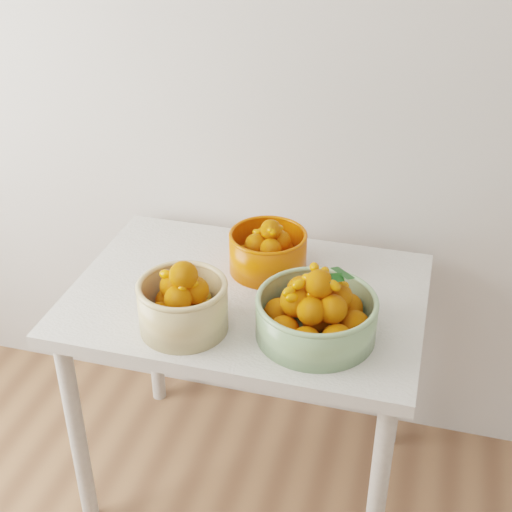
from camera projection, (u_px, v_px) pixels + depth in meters
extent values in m
cube|color=silver|center=(343.00, 49.00, 2.01)|extent=(4.00, 0.04, 2.70)
cube|color=silver|center=(247.00, 298.00, 2.04)|extent=(1.00, 0.70, 0.04)
cylinder|color=silver|center=(77.00, 435.00, 2.09)|extent=(0.05, 0.05, 0.71)
cylinder|color=silver|center=(377.00, 499.00, 1.90)|extent=(0.05, 0.05, 0.71)
cylinder|color=silver|center=(153.00, 322.00, 2.57)|extent=(0.05, 0.05, 0.71)
cylinder|color=silver|center=(398.00, 363.00, 2.37)|extent=(0.05, 0.05, 0.71)
cylinder|color=#D0B47D|center=(183.00, 307.00, 1.85)|extent=(0.26, 0.26, 0.13)
torus|color=#D0B47D|center=(182.00, 286.00, 1.82)|extent=(0.27, 0.27, 0.02)
sphere|color=#D1660C|center=(205.00, 315.00, 1.85)|extent=(0.08, 0.08, 0.08)
sphere|color=#D1660C|center=(197.00, 300.00, 1.90)|extent=(0.08, 0.08, 0.08)
sphere|color=#EC5F02|center=(170.00, 301.00, 1.90)|extent=(0.08, 0.08, 0.08)
sphere|color=#EC5F02|center=(161.00, 317.00, 1.84)|extent=(0.08, 0.08, 0.08)
sphere|color=#EC5F02|center=(182.00, 325.00, 1.81)|extent=(0.08, 0.08, 0.08)
sphere|color=#EC5F02|center=(183.00, 311.00, 1.86)|extent=(0.08, 0.08, 0.08)
sphere|color=#EC5F02|center=(195.00, 290.00, 1.83)|extent=(0.07, 0.07, 0.07)
sphere|color=#EC5F02|center=(175.00, 286.00, 1.85)|extent=(0.08, 0.08, 0.08)
sphere|color=#EC5F02|center=(178.00, 299.00, 1.80)|extent=(0.07, 0.07, 0.07)
sphere|color=#EC5F02|center=(184.00, 275.00, 1.80)|extent=(0.07, 0.07, 0.07)
ellipsoid|color=orange|center=(182.00, 287.00, 1.79)|extent=(0.04, 0.05, 0.04)
ellipsoid|color=orange|center=(166.00, 274.00, 1.83)|extent=(0.05, 0.04, 0.03)
ellipsoid|color=orange|center=(192.00, 283.00, 1.83)|extent=(0.04, 0.05, 0.03)
ellipsoid|color=orange|center=(190.00, 274.00, 1.81)|extent=(0.05, 0.05, 0.04)
ellipsoid|color=orange|center=(183.00, 280.00, 1.81)|extent=(0.05, 0.04, 0.03)
ellipsoid|color=orange|center=(192.00, 283.00, 1.80)|extent=(0.04, 0.03, 0.04)
cylinder|color=#89AE7A|center=(316.00, 318.00, 1.83)|extent=(0.37, 0.37, 0.11)
torus|color=#89AE7A|center=(317.00, 300.00, 1.80)|extent=(0.38, 0.38, 0.01)
sphere|color=#EC5F02|center=(355.00, 325.00, 1.81)|extent=(0.08, 0.08, 0.08)
sphere|color=#EC5F02|center=(348.00, 308.00, 1.87)|extent=(0.08, 0.08, 0.08)
sphere|color=#EC5F02|center=(322.00, 297.00, 1.92)|extent=(0.07, 0.07, 0.07)
sphere|color=#EC5F02|center=(294.00, 300.00, 1.91)|extent=(0.08, 0.08, 0.08)
sphere|color=#EC5F02|center=(278.00, 312.00, 1.86)|extent=(0.08, 0.08, 0.08)
sphere|color=#EC5F02|center=(284.00, 331.00, 1.79)|extent=(0.08, 0.08, 0.08)
sphere|color=#EC5F02|center=(306.00, 342.00, 1.75)|extent=(0.08, 0.08, 0.08)
sphere|color=#EC5F02|center=(337.00, 340.00, 1.76)|extent=(0.08, 0.08, 0.08)
sphere|color=#EC5F02|center=(316.00, 319.00, 1.83)|extent=(0.08, 0.08, 0.08)
sphere|color=#EC5F02|center=(338.00, 297.00, 1.81)|extent=(0.08, 0.08, 0.08)
sphere|color=#EC5F02|center=(321.00, 287.00, 1.85)|extent=(0.08, 0.08, 0.08)
sphere|color=#EC5F02|center=(301.00, 290.00, 1.84)|extent=(0.08, 0.08, 0.08)
sphere|color=#EC5F02|center=(296.00, 301.00, 1.79)|extent=(0.08, 0.08, 0.08)
sphere|color=#EC5F02|center=(311.00, 311.00, 1.76)|extent=(0.07, 0.07, 0.07)
sphere|color=#EC5F02|center=(332.00, 309.00, 1.77)|extent=(0.08, 0.08, 0.08)
sphere|color=#EC5F02|center=(319.00, 284.00, 1.77)|extent=(0.08, 0.08, 0.08)
ellipsoid|color=orange|center=(314.00, 281.00, 1.82)|extent=(0.04, 0.05, 0.03)
ellipsoid|color=orange|center=(324.00, 272.00, 1.82)|extent=(0.03, 0.04, 0.03)
ellipsoid|color=orange|center=(335.00, 281.00, 1.77)|extent=(0.04, 0.04, 0.03)
ellipsoid|color=orange|center=(292.00, 298.00, 1.76)|extent=(0.05, 0.04, 0.03)
ellipsoid|color=orange|center=(334.00, 285.00, 1.75)|extent=(0.05, 0.04, 0.04)
ellipsoid|color=orange|center=(314.00, 303.00, 1.75)|extent=(0.03, 0.04, 0.03)
ellipsoid|color=orange|center=(322.00, 295.00, 1.79)|extent=(0.04, 0.03, 0.04)
ellipsoid|color=orange|center=(299.00, 284.00, 1.76)|extent=(0.05, 0.04, 0.04)
ellipsoid|color=orange|center=(314.00, 267.00, 1.83)|extent=(0.04, 0.05, 0.04)
ellipsoid|color=orange|center=(342.00, 286.00, 1.80)|extent=(0.05, 0.04, 0.03)
ellipsoid|color=orange|center=(289.00, 292.00, 1.76)|extent=(0.05, 0.04, 0.04)
ellipsoid|color=orange|center=(312.00, 291.00, 1.80)|extent=(0.04, 0.04, 0.03)
ellipsoid|color=orange|center=(322.00, 287.00, 1.77)|extent=(0.05, 0.05, 0.03)
ellipsoid|color=orange|center=(316.00, 287.00, 1.78)|extent=(0.05, 0.05, 0.04)
ellipsoid|color=orange|center=(308.00, 278.00, 1.80)|extent=(0.05, 0.05, 0.03)
ellipsoid|color=orange|center=(312.00, 292.00, 1.77)|extent=(0.04, 0.05, 0.04)
cylinder|color=#D84704|center=(268.00, 252.00, 2.10)|extent=(0.27, 0.27, 0.12)
torus|color=#D84704|center=(268.00, 235.00, 2.07)|extent=(0.27, 0.27, 0.01)
sphere|color=#D1660C|center=(290.00, 261.00, 2.09)|extent=(0.06, 0.06, 0.06)
sphere|color=#EC5F02|center=(283.00, 249.00, 2.16)|extent=(0.06, 0.06, 0.06)
sphere|color=#EC5F02|center=(262.00, 246.00, 2.17)|extent=(0.07, 0.07, 0.07)
sphere|color=#EC5F02|center=(246.00, 254.00, 2.13)|extent=(0.06, 0.06, 0.06)
sphere|color=#EC5F02|center=(252.00, 266.00, 2.07)|extent=(0.06, 0.06, 0.06)
sphere|color=#EC5F02|center=(274.00, 269.00, 2.06)|extent=(0.06, 0.06, 0.06)
sphere|color=#EC5F02|center=(268.00, 257.00, 2.11)|extent=(0.06, 0.06, 0.06)
sphere|color=#EC5F02|center=(280.00, 241.00, 2.10)|extent=(0.06, 0.06, 0.06)
sphere|color=#EC5F02|center=(266.00, 237.00, 2.12)|extent=(0.06, 0.06, 0.06)
sphere|color=#EC5F02|center=(256.00, 245.00, 2.08)|extent=(0.07, 0.07, 0.07)
sphere|color=#EC5F02|center=(271.00, 249.00, 2.06)|extent=(0.06, 0.06, 0.06)
sphere|color=#EC5F02|center=(271.00, 230.00, 2.07)|extent=(0.06, 0.06, 0.06)
ellipsoid|color=orange|center=(268.00, 239.00, 2.08)|extent=(0.04, 0.03, 0.03)
ellipsoid|color=orange|center=(257.00, 233.00, 2.10)|extent=(0.04, 0.03, 0.03)
ellipsoid|color=orange|center=(269.00, 236.00, 2.08)|extent=(0.03, 0.04, 0.04)
ellipsoid|color=orange|center=(278.00, 228.00, 2.06)|extent=(0.04, 0.03, 0.03)
ellipsoid|color=orange|center=(266.00, 234.00, 2.06)|extent=(0.03, 0.04, 0.03)
ellipsoid|color=orange|center=(255.00, 237.00, 2.07)|extent=(0.04, 0.03, 0.03)
ellipsoid|color=orange|center=(270.00, 230.00, 2.05)|extent=(0.04, 0.04, 0.03)
ellipsoid|color=orange|center=(272.00, 225.00, 2.08)|extent=(0.03, 0.04, 0.03)
ellipsoid|color=orange|center=(272.00, 231.00, 2.04)|extent=(0.04, 0.04, 0.03)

